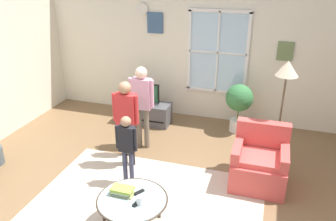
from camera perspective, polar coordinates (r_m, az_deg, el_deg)
The scene contains 17 objects.
ground_plane at distance 4.90m, azimuth -3.49°, elevation -14.08°, with size 6.82×6.23×0.02m, color brown.
back_wall at distance 6.80m, azimuth 5.01°, elevation 10.60°, with size 6.22×0.17×2.92m.
area_rug at distance 4.78m, azimuth -3.50°, elevation -15.04°, with size 3.02×2.07×0.01m, color #C6B29E.
tv_stand at distance 6.83m, azimuth -3.91°, elevation -0.38°, with size 1.03×0.43×0.42m.
television at distance 6.67m, azimuth -4.02°, elevation 2.96°, with size 0.61×0.08×0.41m.
armchair at distance 5.12m, azimuth 15.00°, elevation -8.52°, with size 0.76×0.74×0.87m.
coffee_table at distance 4.19m, azimuth -5.99°, elevation -14.72°, with size 0.85×0.85×0.42m.
book_stack at distance 4.23m, azimuth -7.61°, elevation -13.16°, with size 0.28×0.17×0.09m.
cup at distance 4.05m, azimuth -4.72°, elevation -14.75°, with size 0.08×0.08×0.11m, color white.
remote_near_books at distance 4.09m, azimuth -5.27°, elevation -15.11°, with size 0.04×0.14×0.02m, color black.
remote_near_cup at distance 4.25m, azimuth -4.86°, elevation -13.44°, with size 0.04×0.14×0.02m, color black.
person_green_shirt at distance 5.53m, azimuth -7.12°, elevation -1.39°, with size 0.32×0.14×1.06m.
person_red_shirt at distance 5.17m, azimuth -7.00°, elevation -0.65°, with size 0.42×0.19×1.39m.
person_black_shirt at distance 4.80m, azimuth -6.88°, elevation -5.36°, with size 0.32×0.15×1.07m.
person_pink_shirt at distance 5.65m, azimuth -4.38°, elevation 2.02°, with size 0.44×0.20×1.45m.
potted_plant_by_window at distance 6.44m, azimuth 11.79°, elevation 1.51°, with size 0.50×0.50×0.93m.
floor_lamp at distance 5.13m, azimuth 19.08°, elevation 4.86°, with size 0.32×0.32×1.72m.
Camera 1 is at (1.44, -3.60, 2.99)m, focal length 36.49 mm.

